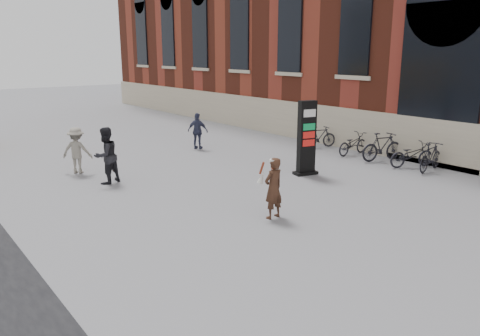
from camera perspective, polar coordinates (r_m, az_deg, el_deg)
ground at (r=12.40m, az=-0.58°, el=-6.06°), size 100.00×100.00×0.00m
info_pylon at (r=16.54m, az=8.11°, el=3.62°), size 0.91×0.60×2.62m
woman at (r=12.16m, az=4.06°, el=-2.37°), size 0.64×0.59×1.63m
pedestrian_a at (r=15.95m, az=-16.03°, el=1.46°), size 1.10×0.98×1.87m
pedestrian_b at (r=17.65m, az=-19.26°, el=2.04°), size 1.21×1.16×1.65m
pedestrian_c at (r=20.94m, az=-5.17°, el=4.51°), size 0.86×1.00×1.61m
bike_3 at (r=18.35m, az=22.23°, el=1.25°), size 1.80×0.72×1.05m
bike_4 at (r=18.74m, az=20.21°, el=1.54°), size 1.93×1.28×0.96m
bike_5 at (r=19.43m, az=16.95°, el=2.50°), size 1.98×1.02×1.14m
bike_6 at (r=20.31m, az=13.58°, el=2.89°), size 1.78×0.66×0.93m
bike_7 at (r=21.51m, az=9.66°, el=3.77°), size 1.70×0.94×0.98m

